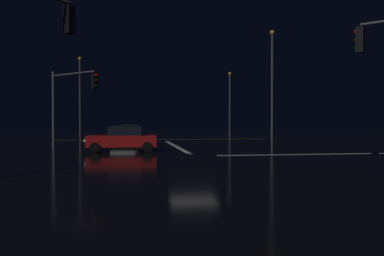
# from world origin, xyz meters

# --- Properties ---
(ground) EXTENTS (120.00, 120.00, 0.10)m
(ground) POSITION_xyz_m (0.00, 0.00, -0.05)
(ground) COLOR black
(stop_line_north) EXTENTS (0.35, 14.72, 0.01)m
(stop_line_north) POSITION_xyz_m (0.00, 8.58, 0.00)
(stop_line_north) COLOR white
(stop_line_north) RESTS_ON ground
(centre_line_ns) EXTENTS (22.00, 0.15, 0.01)m
(centre_line_ns) POSITION_xyz_m (0.00, 20.18, 0.00)
(centre_line_ns) COLOR yellow
(centre_line_ns) RESTS_ON ground
(crosswalk_bar_east) EXTENTS (14.72, 0.40, 0.01)m
(crosswalk_bar_east) POSITION_xyz_m (8.68, 0.00, 0.00)
(crosswalk_bar_east) COLOR white
(crosswalk_bar_east) RESTS_ON ground
(sedan_silver) EXTENTS (2.02, 4.33, 1.57)m
(sedan_silver) POSITION_xyz_m (-3.95, 10.49, 0.80)
(sedan_silver) COLOR #B7B7BC
(sedan_silver) RESTS_ON ground
(sedan_black) EXTENTS (2.02, 4.33, 1.57)m
(sedan_black) POSITION_xyz_m (-3.49, 17.10, 0.80)
(sedan_black) COLOR black
(sedan_black) RESTS_ON ground
(sedan_gray) EXTENTS (2.02, 4.33, 1.57)m
(sedan_gray) POSITION_xyz_m (-3.36, 23.37, 0.80)
(sedan_gray) COLOR slate
(sedan_gray) RESTS_ON ground
(sedan_red_crossing) EXTENTS (4.33, 2.02, 1.57)m
(sedan_red_crossing) POSITION_xyz_m (-3.89, 3.68, 0.80)
(sedan_red_crossing) COLOR maroon
(sedan_red_crossing) RESTS_ON ground
(traffic_signal_nw) EXTENTS (3.57, 3.57, 5.51)m
(traffic_signal_nw) POSITION_xyz_m (-7.50, 7.50, 3.85)
(traffic_signal_nw) COLOR #4C4C51
(traffic_signal_nw) RESTS_ON ground
(streetlamp_left_far) EXTENTS (0.44, 0.44, 10.02)m
(streetlamp_left_far) POSITION_xyz_m (-9.68, 30.18, 5.71)
(streetlamp_left_far) COLOR #424247
(streetlamp_left_far) RESTS_ON ground
(streetlamp_right_near) EXTENTS (0.44, 0.44, 10.39)m
(streetlamp_right_near) POSITION_xyz_m (9.68, 14.18, 5.91)
(streetlamp_right_near) COLOR #424247
(streetlamp_right_near) RESTS_ON ground
(streetlamp_right_far) EXTENTS (0.44, 0.44, 8.50)m
(streetlamp_right_far) POSITION_xyz_m (9.68, 30.18, 4.93)
(streetlamp_right_far) COLOR #424247
(streetlamp_right_far) RESTS_ON ground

